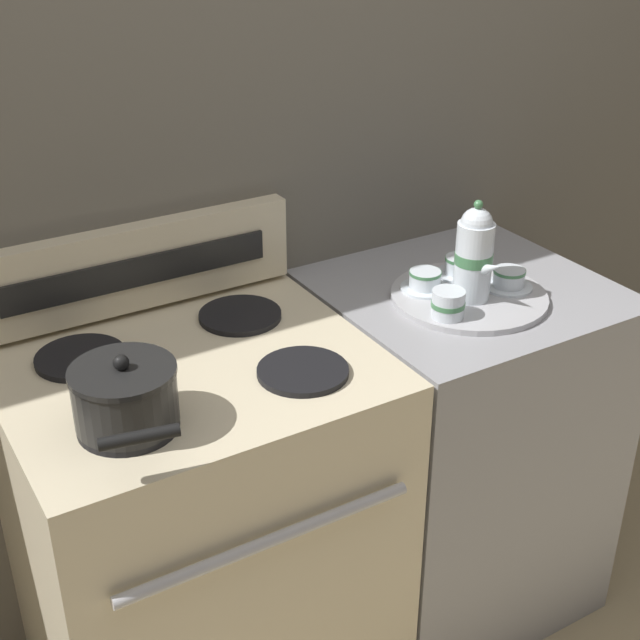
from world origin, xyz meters
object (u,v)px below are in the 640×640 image
at_px(teacup_left, 425,280).
at_px(serving_tray, 469,296).
at_px(stove, 204,543).
at_px(saucepan, 125,396).
at_px(teacup_right, 509,279).
at_px(creamer_jug, 448,304).
at_px(teapot, 474,254).
at_px(teacup_front, 460,266).

bearing_deg(teacup_left, serving_tray, -43.86).
xyz_separation_m(stove, saucepan, (-0.18, -0.14, 0.52)).
bearing_deg(teacup_left, teacup_right, -28.38).
distance_m(stove, creamer_jug, 0.74).
height_order(saucepan, teapot, teapot).
bearing_deg(teacup_left, stove, -177.91).
bearing_deg(teapot, teacup_left, 124.86).
relative_size(saucepan, teacup_front, 2.43).
height_order(serving_tray, creamer_jug, creamer_jug).
bearing_deg(saucepan, teacup_front, 11.59).
xyz_separation_m(teapot, teacup_front, (0.06, 0.11, -0.08)).
xyz_separation_m(saucepan, teacup_right, (0.92, 0.07, -0.03)).
relative_size(stove, teacup_left, 8.34).
bearing_deg(stove, teacup_front, 3.43).
height_order(teacup_left, creamer_jug, creamer_jug).
relative_size(teacup_left, teacup_right, 1.00).
height_order(teapot, teacup_left, teapot).
xyz_separation_m(teacup_left, teacup_front, (0.12, 0.02, 0.00)).
bearing_deg(saucepan, creamer_jug, 2.21).
relative_size(stove, saucepan, 3.43).
distance_m(teapot, teacup_left, 0.14).
bearing_deg(serving_tray, teacup_left, 136.14).
xyz_separation_m(saucepan, serving_tray, (0.83, 0.09, -0.06)).
bearing_deg(creamer_jug, saucepan, -177.79).
xyz_separation_m(serving_tray, teacup_left, (-0.07, 0.07, 0.03)).
relative_size(teacup_right, teacup_front, 1.00).
relative_size(teapot, teacup_left, 2.09).
bearing_deg(teapot, teacup_front, 62.63).
bearing_deg(creamer_jug, teacup_front, 44.32).
height_order(teacup_right, creamer_jug, creamer_jug).
bearing_deg(teacup_front, creamer_jug, -135.68).
xyz_separation_m(saucepan, teapot, (0.82, 0.07, 0.05)).
bearing_deg(serving_tray, teacup_front, 63.52).
height_order(serving_tray, teacup_front, teacup_front).
height_order(saucepan, serving_tray, saucepan).
height_order(serving_tray, teapot, teapot).
bearing_deg(serving_tray, teapot, -121.56).
relative_size(saucepan, teapot, 1.16).
xyz_separation_m(serving_tray, creamer_jug, (-0.11, -0.06, 0.04)).
bearing_deg(stove, serving_tray, -4.23).
height_order(stove, teacup_right, teacup_right).
distance_m(stove, teacup_left, 0.76).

